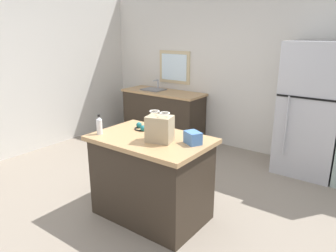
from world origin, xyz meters
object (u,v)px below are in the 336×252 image
Objects in this scene: shopping_bag at (160,129)px; ear_defenders at (141,127)px; kitchen_island at (151,177)px; small_box at (193,138)px; refrigerator at (311,110)px; bottle at (99,125)px.

ear_defenders is at bearing 154.89° from shopping_bag.
ear_defenders is (-0.26, 0.15, 0.47)m from kitchen_island.
small_box reaches higher than ear_defenders.
shopping_bag is at bearing -154.77° from small_box.
refrigerator is (1.04, 2.19, 0.46)m from kitchen_island.
shopping_bag is 0.47m from ear_defenders.
ear_defenders is at bearing 150.11° from kitchen_island.
shopping_bag reaches higher than small_box.
ear_defenders is at bearing 57.82° from bottle.
bottle is at bearing -122.18° from ear_defenders.
refrigerator reaches higher than bottle.
bottle is (-0.96, -0.33, 0.04)m from small_box.
kitchen_island is 5.68× the size of bottle.
bottle is at bearing -163.81° from shopping_bag.
ear_defenders is at bearing -122.72° from refrigerator.
refrigerator is 2.42m from ear_defenders.
refrigerator is 2.41m from shopping_bag.
refrigerator is 11.19× the size of small_box.
shopping_bag is at bearing 16.19° from bottle.
small_box reaches higher than kitchen_island.
refrigerator reaches higher than ear_defenders.
refrigerator is at bearing 57.37° from bottle.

